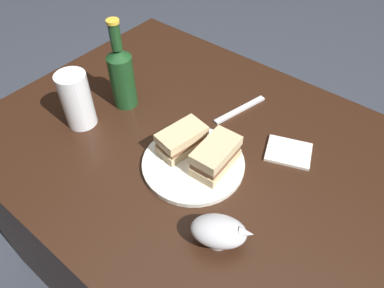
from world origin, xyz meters
TOP-DOWN VIEW (x-y plane):
  - ground_plane at (0.00, 0.00)m, footprint 6.00×6.00m
  - dining_table at (0.00, 0.00)m, footprint 1.08×0.84m
  - plate at (-0.06, 0.06)m, footprint 0.25×0.25m
  - sandwich_half_left at (-0.11, 0.04)m, footprint 0.08×0.13m
  - sandwich_half_right at (-0.01, 0.04)m, footprint 0.09×0.13m
  - potato_wedge_front at (-0.01, -0.01)m, footprint 0.05×0.04m
  - potato_wedge_middle at (-0.09, 0.01)m, footprint 0.05×0.05m
  - potato_wedge_back at (-0.06, 0.02)m, footprint 0.06×0.03m
  - potato_wedge_left_edge at (-0.10, 0.01)m, footprint 0.06×0.04m
  - pint_glass at (0.27, 0.13)m, footprint 0.08×0.08m
  - gravy_boat at (-0.23, 0.19)m, footprint 0.13×0.12m
  - cider_bottle at (0.24, -0.00)m, footprint 0.07×0.07m
  - napkin at (-0.22, -0.12)m, footprint 0.13×0.12m
  - fork at (-0.03, -0.18)m, footprint 0.06×0.18m

SIDE VIEW (x-z plane):
  - ground_plane at x=0.00m, z-range 0.00..0.00m
  - dining_table at x=0.00m, z-range 0.00..0.71m
  - fork at x=-0.03m, z-range 0.71..0.72m
  - napkin at x=-0.22m, z-range 0.71..0.72m
  - plate at x=-0.06m, z-range 0.71..0.72m
  - potato_wedge_middle at x=-0.09m, z-range 0.72..0.74m
  - potato_wedge_front at x=-0.01m, z-range 0.72..0.74m
  - potato_wedge_back at x=-0.06m, z-range 0.72..0.74m
  - potato_wedge_left_edge at x=-0.10m, z-range 0.72..0.74m
  - gravy_boat at x=-0.23m, z-range 0.72..0.78m
  - sandwich_half_right at x=-0.01m, z-range 0.72..0.78m
  - sandwich_half_left at x=-0.11m, z-range 0.72..0.79m
  - pint_glass at x=0.27m, z-range 0.70..0.85m
  - cider_bottle at x=0.24m, z-range 0.68..0.94m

